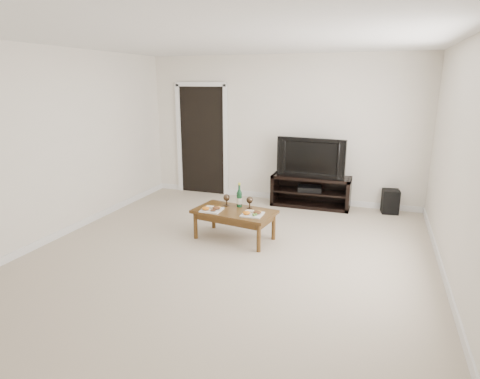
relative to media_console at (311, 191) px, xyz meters
name	(u,v)px	position (x,y,z in m)	size (l,w,h in m)	color
floor	(227,258)	(-0.62, -2.50, -0.28)	(5.50, 5.50, 0.00)	#BDAC98
back_wall	(281,130)	(-0.62, 0.27, 1.02)	(5.00, 0.04, 2.60)	silver
ceiling	(225,36)	(-0.62, -2.50, 2.35)	(5.00, 5.50, 0.04)	white
doorway	(202,141)	(-2.17, 0.24, 0.75)	(0.90, 0.02, 2.05)	black
media_console	(311,191)	(0.00, 0.00, 0.00)	(1.36, 0.45, 0.55)	black
television	(312,157)	(0.00, 0.00, 0.61)	(1.18, 0.15, 0.68)	black
av_receiver	(310,189)	(-0.02, -0.01, 0.05)	(0.40, 0.30, 0.08)	black
subwoofer	(390,201)	(1.33, 0.07, -0.08)	(0.27, 0.27, 0.40)	black
coffee_table	(234,225)	(-0.75, -1.87, -0.07)	(1.10, 0.60, 0.42)	brown
plate_left	(212,208)	(-1.04, -1.98, 0.18)	(0.27, 0.27, 0.07)	white
plate_right	(252,213)	(-0.45, -1.98, 0.18)	(0.27, 0.27, 0.07)	white
wine_bottle	(239,195)	(-0.74, -1.69, 0.32)	(0.07, 0.07, 0.35)	#103D21
goblet_left	(227,200)	(-0.93, -1.71, 0.23)	(0.09, 0.09, 0.17)	#3C2E20
goblet_right	(250,202)	(-0.58, -1.71, 0.23)	(0.09, 0.09, 0.17)	#3C2E20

